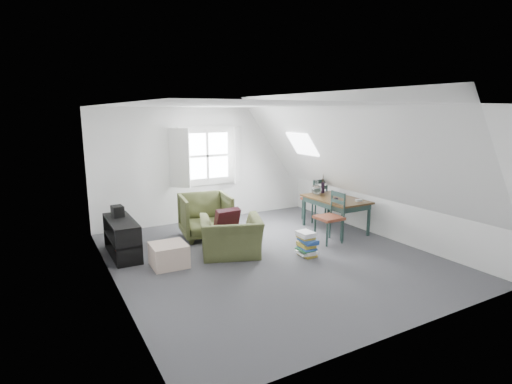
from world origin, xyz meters
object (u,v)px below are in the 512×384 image
armchair_near (231,255)px  dining_table (336,202)px  ottoman (169,255)px  dining_chair_far (315,199)px  magazine_stack (307,244)px  media_shelf (123,240)px  dining_chair_near (331,217)px  armchair_far (206,237)px

armchair_near → dining_table: bearing=-153.6°
ottoman → dining_chair_far: 3.84m
magazine_stack → ottoman: bearing=161.9°
dining_table → magazine_stack: size_ratio=3.22×
armchair_near → media_shelf: media_shelf is taller
dining_chair_far → media_shelf: bearing=-12.8°
armchair_near → magazine_stack: 1.30m
dining_chair_near → media_shelf: (-3.54, 1.13, -0.21)m
ottoman → media_shelf: media_shelf is taller
armchair_far → dining_table: (2.50, -0.87, 0.59)m
magazine_stack → armchair_far: bearing=121.3°
armchair_near → armchair_far: 1.15m
armchair_near → dining_table: (2.51, 0.28, 0.59)m
armchair_far → media_shelf: media_shelf is taller
armchair_far → dining_table: size_ratio=0.69×
armchair_near → dining_chair_near: (1.94, -0.26, 0.49)m
dining_table → dining_chair_far: 0.82m
dining_chair_near → magazine_stack: (-0.83, -0.39, -0.28)m
magazine_stack → media_shelf: bearing=150.7°
armchair_far → dining_chair_far: (2.61, -0.06, 0.50)m
armchair_far → dining_chair_near: dining_chair_near is taller
dining_table → dining_chair_far: size_ratio=1.41×
ottoman → armchair_far: bearing=45.6°
armchair_far → dining_table: 2.71m
armchair_near → media_shelf: 1.85m
dining_chair_near → dining_table: bearing=126.0°
ottoman → media_shelf: 0.99m
armchair_far → dining_chair_far: 2.66m
dining_chair_near → magazine_stack: 0.96m
armchair_near → armchair_far: (0.01, 1.15, 0.00)m
dining_chair_near → magazine_stack: dining_chair_near is taller
armchair_far → ottoman: size_ratio=1.74×
media_shelf → magazine_stack: 3.12m
armchair_far → dining_table: dining_table is taller
dining_chair_near → armchair_far: bearing=-133.7°
armchair_far → media_shelf: bearing=-161.5°
ottoman → magazine_stack: magazine_stack is taller
armchair_far → dining_chair_far: bearing=7.5°
ottoman → media_shelf: bearing=123.7°
dining_chair_far → media_shelf: (-4.23, -0.22, -0.22)m
armchair_near → media_shelf: bearing=-8.6°
armchair_near → ottoman: (-1.06, 0.06, 0.18)m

